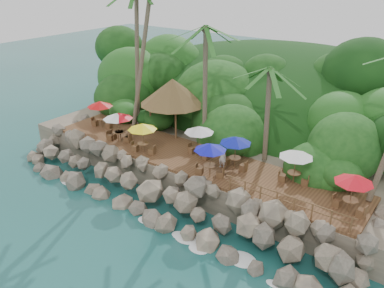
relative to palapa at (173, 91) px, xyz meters
The scene contains 12 objects.
ground 12.10m from the palapa, 63.89° to the right, with size 140.00×140.00×0.00m, color #19514F.
land_base 9.28m from the palapa, 54.12° to the left, with size 32.00×25.20×2.10m, color gray.
jungle_hill 15.82m from the palapa, 71.49° to the left, with size 44.80×28.00×15.40m, color #143811.
seawall 10.01m from the palapa, 58.19° to the right, with size 29.00×4.00×2.30m, color gray, non-canonical shape.
terrace 6.88m from the palapa, 37.12° to the right, with size 26.00×5.00×0.20m, color brown.
jungle_foliage 9.23m from the palapa, 49.44° to the left, with size 44.00×16.00×12.00m, color #143811, non-canonical shape.
foam_line 11.85m from the palapa, 63.16° to the right, with size 25.20×0.80×0.06m.
palms 9.75m from the palapa, ahead, with size 29.01×6.68×14.47m.
palapa is the anchor object (origin of this frame).
dining_clusters 6.22m from the palapa, 40.92° to the right, with size 24.25×4.70×2.44m.
railing 14.86m from the palapa, 23.83° to the right, with size 8.30×0.10×1.00m.
waiter 8.67m from the palapa, 25.86° to the right, with size 0.59×0.39×1.63m, color white.
Camera 1 is at (16.27, -15.90, 15.67)m, focal length 37.40 mm.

